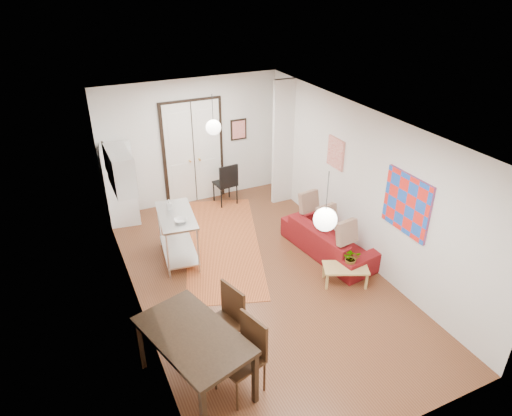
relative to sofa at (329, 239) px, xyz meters
name	(u,v)px	position (x,y,z in m)	size (l,w,h in m)	color
floor	(257,277)	(-1.63, -0.15, -0.31)	(7.00, 7.00, 0.00)	brown
ceiling	(257,124)	(-1.63, -0.15, 2.59)	(4.20, 7.00, 0.02)	white
wall_back	(192,142)	(-1.63, 3.35, 1.14)	(4.20, 0.02, 2.90)	silver
wall_front	(397,348)	(-1.63, -3.65, 1.14)	(4.20, 0.02, 2.90)	silver
wall_left	(131,235)	(-3.73, -0.15, 1.14)	(0.02, 7.00, 2.90)	silver
wall_right	(360,185)	(0.47, -0.15, 1.14)	(0.02, 7.00, 2.90)	silver
double_doors	(193,153)	(-1.63, 3.31, 0.89)	(1.44, 0.06, 2.50)	white
stub_partition	(283,144)	(0.22, 2.40, 1.14)	(0.50, 0.10, 2.90)	silver
wall_cabinet	(120,170)	(-3.55, 1.35, 1.59)	(0.35, 1.00, 0.70)	silver
painting_popart	(407,204)	(0.45, -1.40, 1.34)	(0.05, 1.00, 1.00)	red
painting_abstract	(336,153)	(0.45, 0.65, 1.49)	(0.05, 0.50, 0.60)	white
poster_back	(239,130)	(-0.48, 3.32, 1.29)	(0.40, 0.03, 0.50)	red
print_left	(106,159)	(-3.70, 1.85, 1.64)	(0.03, 0.44, 0.54)	olive
pendant_back	(213,127)	(-1.63, 1.85, 1.94)	(0.30, 0.30, 0.80)	white
pendant_front	(325,219)	(-1.63, -2.15, 1.94)	(0.30, 0.30, 0.80)	white
kilim_rug	(223,243)	(-1.77, 1.19, -0.30)	(1.43, 3.82, 0.01)	#C66531
sofa	(329,239)	(0.00, 0.00, 0.00)	(2.10, 0.82, 0.61)	maroon
coffee_table	(346,269)	(-0.27, -0.95, -0.01)	(0.89, 0.71, 0.35)	tan
potted_plant	(351,258)	(-0.17, -0.95, 0.21)	(0.30, 0.26, 0.34)	#315928
kitchen_counter	(177,230)	(-2.72, 1.05, 0.33)	(0.79, 1.33, 0.97)	silver
bowl	(180,220)	(-2.72, 0.75, 0.69)	(0.23, 0.23, 0.06)	silver
soap_bottle	(169,204)	(-2.77, 1.30, 0.76)	(0.09, 0.09, 0.20)	teal
fridge	(121,185)	(-3.38, 3.00, 0.57)	(0.62, 0.62, 1.75)	white
dining_table	(193,340)	(-3.38, -1.95, 0.48)	(1.34, 1.80, 0.89)	black
dining_chair_near	(217,315)	(-2.88, -1.49, 0.34)	(0.65, 0.81, 1.10)	#321F10
dining_chair_far	(236,349)	(-2.88, -2.19, 0.34)	(0.65, 0.81, 1.10)	#321F10
black_side_chair	(223,178)	(-1.04, 2.96, 0.30)	(0.51, 0.51, 1.02)	black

